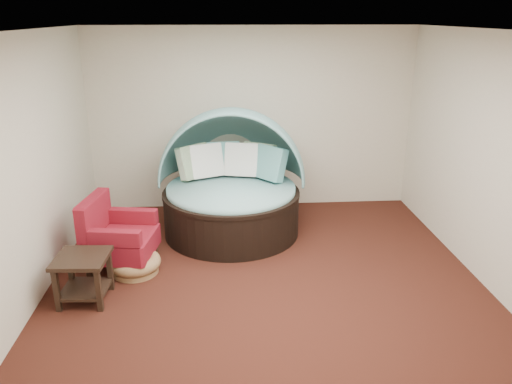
{
  "coord_description": "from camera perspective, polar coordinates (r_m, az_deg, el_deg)",
  "views": [
    {
      "loc": [
        -0.48,
        -5.14,
        2.95
      ],
      "look_at": [
        -0.08,
        0.6,
        0.89
      ],
      "focal_mm": 35.0,
      "sensor_mm": 36.0,
      "label": 1
    }
  ],
  "objects": [
    {
      "name": "wall_front",
      "position": [
        3.1,
        5.55,
        -10.41
      ],
      "size": [
        5.0,
        0.0,
        5.0
      ],
      "primitive_type": "plane",
      "rotation": [
        -1.57,
        0.0,
        0.0
      ],
      "color": "beige",
      "rests_on": "floor"
    },
    {
      "name": "canopy_daybed",
      "position": [
        7.0,
        -2.83,
        1.87
      ],
      "size": [
        2.15,
        2.04,
        1.75
      ],
      "rotation": [
        0.0,
        0.0,
        -0.08
      ],
      "color": "black",
      "rests_on": "floor"
    },
    {
      "name": "wall_left",
      "position": [
        5.74,
        -24.47,
        2.2
      ],
      "size": [
        0.0,
        5.0,
        5.0
      ],
      "primitive_type": "plane",
      "rotation": [
        1.57,
        0.0,
        1.57
      ],
      "color": "beige",
      "rests_on": "floor"
    },
    {
      "name": "pet_basket",
      "position": [
        6.24,
        -13.65,
        -7.99
      ],
      "size": [
        0.69,
        0.69,
        0.22
      ],
      "rotation": [
        0.0,
        0.0,
        -0.11
      ],
      "color": "brown",
      "rests_on": "floor"
    },
    {
      "name": "wall_right",
      "position": [
        6.15,
        25.19,
        3.17
      ],
      "size": [
        0.0,
        5.0,
        5.0
      ],
      "primitive_type": "plane",
      "rotation": [
        1.57,
        0.0,
        -1.57
      ],
      "color": "beige",
      "rests_on": "floor"
    },
    {
      "name": "wall_back",
      "position": [
        7.82,
        -0.44,
        8.24
      ],
      "size": [
        5.0,
        0.0,
        5.0
      ],
      "primitive_type": "plane",
      "rotation": [
        1.57,
        0.0,
        0.0
      ],
      "color": "beige",
      "rests_on": "floor"
    },
    {
      "name": "red_armchair",
      "position": [
        6.29,
        -15.68,
        -4.84
      ],
      "size": [
        0.89,
        0.89,
        0.91
      ],
      "rotation": [
        0.0,
        0.0,
        -0.16
      ],
      "color": "black",
      "rests_on": "floor"
    },
    {
      "name": "side_table",
      "position": [
        5.73,
        -19.14,
        -8.63
      ],
      "size": [
        0.58,
        0.58,
        0.53
      ],
      "rotation": [
        0.0,
        0.0,
        -0.06
      ],
      "color": "black",
      "rests_on": "floor"
    },
    {
      "name": "ceiling",
      "position": [
        5.17,
        1.38,
        18.0
      ],
      "size": [
        5.0,
        5.0,
        0.0
      ],
      "primitive_type": "plane",
      "rotation": [
        3.14,
        0.0,
        0.0
      ],
      "color": "white",
      "rests_on": "wall_back"
    },
    {
      "name": "floor",
      "position": [
        5.95,
        1.16,
        -10.05
      ],
      "size": [
        5.0,
        5.0,
        0.0
      ],
      "primitive_type": "plane",
      "color": "#401A12",
      "rests_on": "ground"
    }
  ]
}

